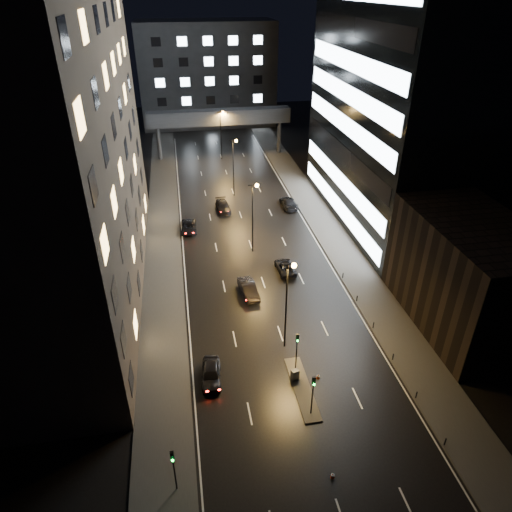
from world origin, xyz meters
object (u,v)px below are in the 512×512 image
(car_away_d, at_px, (223,207))
(car_toward_b, at_px, (288,203))
(car_away_a, at_px, (211,374))
(car_away_c, at_px, (189,227))
(utility_cabinet, at_px, (295,374))
(car_away_b, at_px, (248,289))
(car_toward_a, at_px, (285,267))

(car_away_d, height_order, car_toward_b, car_toward_b)
(car_away_a, relative_size, car_away_c, 0.92)
(car_away_c, bearing_deg, car_toward_b, 20.65)
(car_away_d, height_order, utility_cabinet, car_away_d)
(car_away_d, bearing_deg, car_away_a, -101.65)
(car_away_b, xyz_separation_m, car_away_d, (-0.38, 24.33, -0.05))
(car_toward_b, xyz_separation_m, utility_cabinet, (-8.53, -38.36, -0.10))
(car_toward_a, xyz_separation_m, utility_cabinet, (-3.46, -18.90, 0.05))
(car_away_a, height_order, car_toward_a, car_away_a)
(car_away_b, bearing_deg, car_away_d, 83.87)
(car_away_c, bearing_deg, car_away_d, 48.57)
(car_away_a, height_order, car_away_d, car_away_a)
(car_away_b, bearing_deg, utility_cabinet, -88.65)
(car_away_c, bearing_deg, car_away_a, -87.11)
(car_toward_a, bearing_deg, car_toward_b, -107.15)
(car_toward_a, relative_size, car_toward_b, 0.85)
(utility_cabinet, bearing_deg, car_toward_b, 62.97)
(car_away_a, xyz_separation_m, car_toward_b, (16.39, 36.94, 0.03))
(car_away_a, relative_size, car_away_d, 0.89)
(car_away_b, relative_size, utility_cabinet, 4.40)
(car_away_b, bearing_deg, car_away_c, 102.45)
(car_away_b, xyz_separation_m, utility_cabinet, (2.14, -14.56, -0.10))
(car_away_a, height_order, utility_cabinet, car_away_a)
(car_toward_b, bearing_deg, car_away_b, 65.72)
(utility_cabinet, bearing_deg, car_away_b, 83.88)
(car_away_d, bearing_deg, car_away_b, -92.66)
(car_away_a, xyz_separation_m, car_toward_a, (11.31, 17.48, -0.12))
(car_away_a, relative_size, car_toward_b, 0.82)
(car_toward_b, relative_size, utility_cabinet, 5.04)
(car_away_c, height_order, car_toward_b, car_toward_b)
(car_toward_a, bearing_deg, utility_cabinet, 77.09)
(car_away_a, bearing_deg, car_away_d, 86.56)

